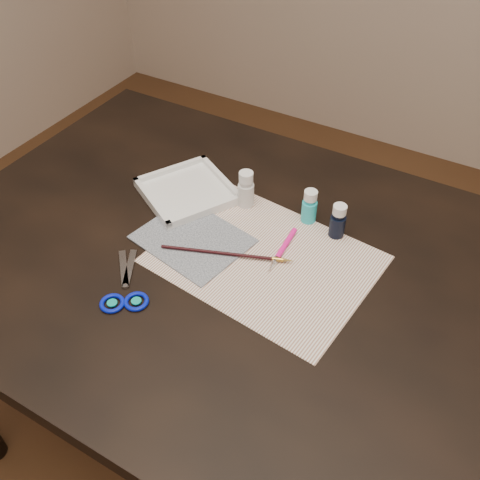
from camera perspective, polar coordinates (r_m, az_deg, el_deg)
The scene contains 11 objects.
ground at distance 1.69m, azimuth 0.00°, elevation -20.45°, with size 3.50×3.50×0.02m, color #422614.
table at distance 1.36m, azimuth 0.00°, elevation -13.19°, with size 1.30×0.90×0.75m, color black.
paper at distance 1.07m, azimuth 2.65°, elevation -2.03°, with size 0.42×0.32×0.00m, color white.
canvas at distance 1.11m, azimuth -5.07°, elevation 0.11°, with size 0.22×0.17×0.00m, color black.
paint_bottle_white at distance 1.17m, azimuth 0.64°, elevation 5.45°, with size 0.04×0.04×0.09m, color silver.
paint_bottle_cyan at distance 1.14m, azimuth 7.42°, elevation 3.58°, with size 0.03×0.03×0.08m, color #26C4D2.
paint_bottle_navy at distance 1.11m, azimuth 10.41°, elevation 2.01°, with size 0.03×0.03×0.08m, color black.
paintbrush at distance 1.07m, azimuth -1.37°, elevation -1.46°, with size 0.27×0.01×0.01m, color black, non-canonical shape.
craft_knife at distance 1.08m, azimuth 4.47°, elevation -1.09°, with size 0.14×0.01×0.01m, color #FF1796, non-canonical shape.
scissors at distance 1.05m, azimuth -12.46°, elevation -4.21°, with size 0.18×0.09×0.01m, color silver, non-canonical shape.
palette_tray at distance 1.22m, azimuth -5.63°, elevation 5.25°, with size 0.19×0.19×0.02m, color white.
Camera 1 is at (0.38, -0.66, 1.51)m, focal length 40.00 mm.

